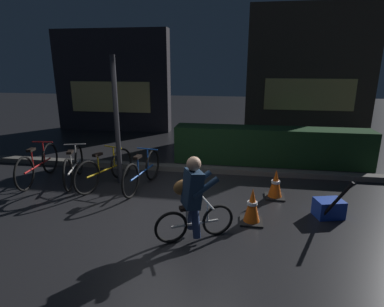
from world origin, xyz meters
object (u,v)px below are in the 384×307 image
(traffic_cone_near, at_px, (252,206))
(traffic_cone_far, at_px, (275,184))
(parked_bike_left_mid, at_px, (74,166))
(parked_bike_center_left, at_px, (105,169))
(street_post, at_px, (117,122))
(parked_bike_center_right, at_px, (142,172))
(closed_umbrella, at_px, (336,202))
(blue_crate, at_px, (329,208))
(parked_bike_leftmost, at_px, (38,165))
(cyclist, at_px, (193,198))

(traffic_cone_near, xyz_separation_m, traffic_cone_far, (0.46, 1.05, -0.01))
(parked_bike_left_mid, relative_size, parked_bike_center_left, 1.01)
(street_post, xyz_separation_m, parked_bike_center_right, (0.55, -0.18, -0.96))
(street_post, bearing_deg, traffic_cone_near, -25.63)
(parked_bike_center_right, xyz_separation_m, closed_umbrella, (3.44, -0.97, 0.04))
(parked_bike_center_left, height_order, traffic_cone_far, parked_bike_center_left)
(parked_bike_center_right, xyz_separation_m, blue_crate, (3.42, -0.72, -0.20))
(street_post, height_order, parked_bike_leftmost, street_post)
(traffic_cone_near, height_order, closed_umbrella, closed_umbrella)
(parked_bike_center_left, distance_m, parked_bike_center_right, 0.79)
(closed_umbrella, bearing_deg, parked_bike_left_mid, -160.36)
(parked_bike_center_left, bearing_deg, parked_bike_left_mid, 101.34)
(parked_bike_left_mid, relative_size, parked_bike_center_right, 0.98)
(parked_bike_center_right, height_order, blue_crate, parked_bike_center_right)
(parked_bike_left_mid, distance_m, closed_umbrella, 5.09)
(parked_bike_left_mid, bearing_deg, street_post, -101.82)
(parked_bike_leftmost, distance_m, cyclist, 4.05)
(blue_crate, bearing_deg, street_post, 167.23)
(parked_bike_center_left, distance_m, cyclist, 2.74)
(parked_bike_left_mid, bearing_deg, parked_bike_center_left, -113.92)
(cyclist, bearing_deg, traffic_cone_far, 24.60)
(cyclist, xyz_separation_m, closed_umbrella, (2.13, 0.76, -0.25))
(traffic_cone_far, bearing_deg, parked_bike_center_left, 178.79)
(parked_bike_center_left, bearing_deg, traffic_cone_near, -92.07)
(parked_bike_leftmost, bearing_deg, traffic_cone_near, -110.91)
(traffic_cone_far, bearing_deg, parked_bike_center_right, 178.42)
(traffic_cone_near, bearing_deg, parked_bike_center_left, 159.23)
(parked_bike_center_left, xyz_separation_m, closed_umbrella, (4.23, -0.97, 0.03))
(street_post, distance_m, parked_bike_center_right, 1.12)
(parked_bike_center_right, height_order, traffic_cone_far, parked_bike_center_right)
(street_post, bearing_deg, parked_bike_leftmost, -175.20)
(parked_bike_center_right, bearing_deg, traffic_cone_far, -83.39)
(blue_crate, bearing_deg, closed_umbrella, -87.17)
(parked_bike_leftmost, xyz_separation_m, traffic_cone_far, (4.95, -0.10, -0.10))
(blue_crate, height_order, cyclist, cyclist)
(parked_bike_leftmost, bearing_deg, parked_bike_center_left, -97.65)
(parked_bike_left_mid, height_order, traffic_cone_far, parked_bike_left_mid)
(closed_umbrella, bearing_deg, parked_bike_center_right, -164.04)
(blue_crate, bearing_deg, parked_bike_center_left, 170.30)
(parked_bike_leftmost, bearing_deg, closed_umbrella, -106.38)
(traffic_cone_near, bearing_deg, parked_bike_leftmost, 165.62)
(parked_bike_center_left, relative_size, parked_bike_center_right, 0.98)
(parked_bike_center_left, height_order, closed_umbrella, parked_bike_center_left)
(traffic_cone_near, bearing_deg, parked_bike_left_mid, 161.81)
(parked_bike_center_right, distance_m, traffic_cone_far, 2.62)
(parked_bike_left_mid, height_order, cyclist, cyclist)
(blue_crate, bearing_deg, cyclist, -154.42)
(parked_bike_leftmost, relative_size, traffic_cone_far, 3.17)
(parked_bike_leftmost, relative_size, traffic_cone_near, 3.01)
(traffic_cone_near, bearing_deg, cyclist, -144.34)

